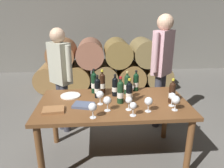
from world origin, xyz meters
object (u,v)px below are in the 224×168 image
Objects in this scene: wine_glass_0 at (131,89)px; wine_glass_7 at (100,95)px; wine_glass_2 at (133,106)px; tasting_notebook at (53,110)px; wine_glass_8 at (107,101)px; wine_bottle_8 at (120,92)px; wine_glass_9 at (176,100)px; wine_glass_6 at (129,101)px; taster_seated_left at (60,72)px; wine_glass_4 at (93,107)px; wine_glass_5 at (172,90)px; wine_glass_1 at (172,97)px; wine_bottle_6 at (129,92)px; wine_glass_3 at (149,102)px; leather_ledger at (83,105)px; wine_bottle_5 at (94,83)px; dining_table at (113,109)px; wine_bottle_2 at (172,92)px; sommelier_presenting at (162,62)px; wine_bottle_4 at (98,88)px; serving_plate at (70,96)px; wine_bottle_7 at (115,86)px; wine_bottle_0 at (102,83)px; wine_bottle_1 at (127,84)px; wine_bottle_3 at (136,82)px.

wine_glass_0 is 0.96× the size of wine_glass_7.
tasting_notebook is at bearing 168.75° from wine_glass_2.
wine_glass_8 is (-0.25, 0.13, 0.01)m from wine_glass_2.
wine_bottle_8 is 0.60m from wine_glass_9.
taster_seated_left reaches higher than wine_glass_6.
wine_glass_2 is at bearing -50.97° from taster_seated_left.
wine_glass_5 is (0.94, 0.43, -0.01)m from wine_glass_4.
wine_glass_9 is (0.86, 0.10, 0.00)m from wine_glass_4.
tasting_notebook is (-0.72, -0.16, -0.12)m from wine_bottle_8.
tasting_notebook is at bearing -178.53° from wine_glass_1.
wine_glass_7 is at bearing -175.83° from wine_bottle_6.
wine_glass_5 is 0.92× the size of wine_glass_7.
wine_bottle_8 is at bearing 106.02° from wine_glass_2.
wine_glass_1 is 0.71m from wine_glass_8.
wine_glass_3 is (0.26, -0.24, -0.02)m from wine_bottle_8.
wine_glass_1 reaches higher than wine_glass_0.
wine_bottle_5 is at bearing 88.55° from leather_ledger.
leather_ledger is at bearing -167.62° from wine_glass_7.
wine_glass_1 is 0.10× the size of taster_seated_left.
wine_glass_5 reaches higher than dining_table.
wine_glass_2 is 0.99× the size of wine_glass_5.
dining_table is 0.48m from wine_glass_3.
wine_glass_0 is at bearing 83.46° from wine_glass_2.
wine_bottle_2 is at bearing 16.80° from leather_ledger.
sommelier_presenting reaches higher than wine_glass_0.
wine_bottle_6 is 1.86× the size of wine_glass_1.
dining_table is at bearing 166.73° from wine_glass_1.
wine_glass_3 is 1.08× the size of wine_glass_6.
wine_bottle_4 is 1.17× the size of serving_plate.
dining_table is at bearing 69.23° from wine_glass_8.
leather_ledger is (-1.05, -0.16, -0.09)m from wine_glass_5.
wine_glass_7 is (-0.33, -0.02, -0.01)m from wine_bottle_6.
wine_bottle_7 is at bearing 74.01° from wine_glass_8.
wine_glass_9 is (-0.03, -0.20, -0.01)m from wine_bottle_2.
wine_bottle_6 is at bearing 124.15° from wine_glass_3.
wine_bottle_4 reaches higher than tasting_notebook.
wine_glass_0 reaches higher than wine_glass_6.
wine_bottle_5 is 0.80m from wine_glass_3.
wine_glass_0 is at bearing 73.97° from wine_bottle_6.
wine_glass_3 is at bearing -23.81° from wine_glass_7.
wine_glass_6 reaches higher than wine_glass_2.
wine_glass_7 is 0.66× the size of serving_plate.
wine_bottle_0 is 2.05× the size of wine_glass_5.
wine_glass_6 is 1.25m from taster_seated_left.
sommelier_presenting is at bearing 40.19° from wine_bottle_1.
wine_glass_4 is at bearing -63.89° from serving_plate.
leather_ledger is at bearing -106.31° from wine_bottle_5.
wine_bottle_3 is 1.86× the size of wine_glass_5.
wine_bottle_2 is 1.79× the size of wine_glass_8.
wine_bottle_6 is at bearing -169.79° from wine_glass_5.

